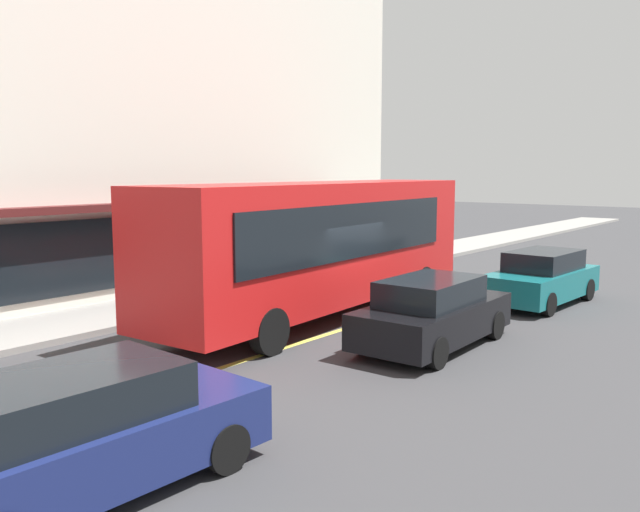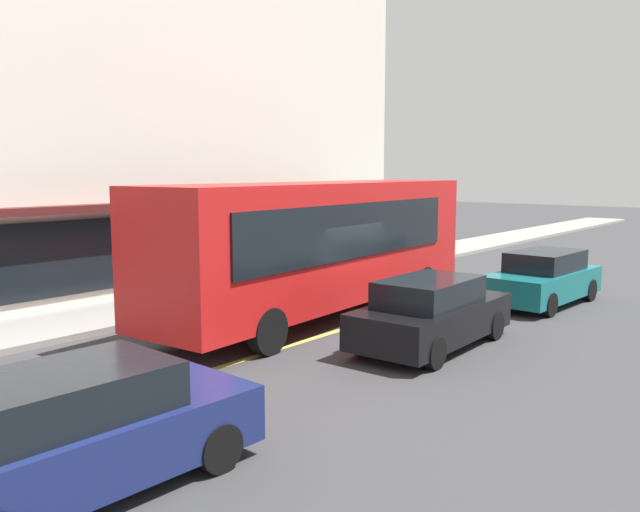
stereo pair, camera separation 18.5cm
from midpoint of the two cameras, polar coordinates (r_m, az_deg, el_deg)
ground at (r=16.06m, az=3.25°, el=-6.18°), size 120.00×120.00×0.00m
sidewalk at (r=19.64m, az=-9.57°, el=-3.52°), size 80.00×2.75×0.15m
lane_centre_stripe at (r=16.06m, az=3.25°, el=-6.16°), size 36.00×0.16×0.01m
storefront_building at (r=24.60m, az=-24.55°, el=14.00°), size 26.05×12.34×13.73m
bus at (r=16.75m, az=0.57°, el=1.30°), size 11.27×3.21×3.50m
traffic_light at (r=19.91m, az=-5.19°, el=3.84°), size 0.30×0.52×3.20m
car_black at (r=14.25m, az=10.12°, el=-4.99°), size 4.34×1.94×1.52m
car_teal at (r=19.60m, az=19.28°, el=-1.88°), size 4.39×2.04×1.52m
car_navy at (r=8.37m, az=-20.01°, el=-14.38°), size 4.37×2.01×1.52m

